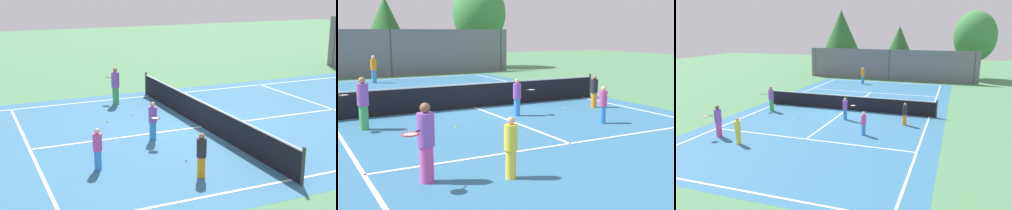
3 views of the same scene
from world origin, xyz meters
The scene contains 11 objects.
ground_plane centered at (0.00, 0.00, 0.00)m, with size 80.00×80.00×0.00m, color #4C8456.
court_surface centered at (0.00, 0.00, 0.00)m, with size 13.00×25.00×0.01m.
tennis_net centered at (0.00, 0.00, 0.51)m, with size 11.90×0.10×1.10m.
player_1 centered at (0.69, -2.28, 0.71)m, with size 0.88×0.46×1.37m.
player_2 centered at (2.55, -4.78, 0.65)m, with size 0.27×0.27×1.26m.
player_5 centered at (4.28, -2.25, 0.67)m, with size 0.28×0.28×1.31m.
player_6 centered at (-4.70, -1.94, 0.86)m, with size 0.94×0.48×1.67m.
tennis_ball_1 centered at (-2.07, -3.14, 0.03)m, with size 0.07×0.07×0.07m, color #CCE533.
tennis_ball_2 centered at (-2.96, 1.16, 0.03)m, with size 0.07×0.07×0.07m, color #CCE533.
tennis_ball_4 centered at (-2.58, -1.92, 0.03)m, with size 0.07×0.07×0.07m, color #CCE533.
tennis_ball_5 centered at (3.00, -2.10, 0.03)m, with size 0.07×0.07×0.07m, color #CCE533.
Camera 1 is at (15.61, -8.22, 5.43)m, focal length 51.56 mm.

